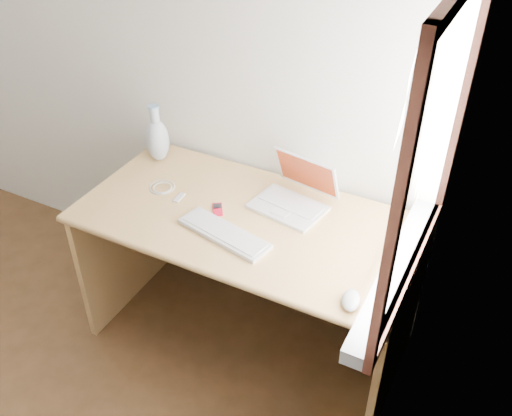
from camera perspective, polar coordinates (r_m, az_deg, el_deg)
The scene contains 10 objects.
back_wall at distance 3.01m, azimuth -15.44°, elevation 16.85°, with size 3.50×0.04×2.60m, color white.
window at distance 1.92m, azimuth 16.75°, elevation 4.56°, with size 0.11×0.99×1.10m.
desk at distance 2.63m, azimuth 0.09°, elevation -3.75°, with size 1.46×0.73×0.77m.
laptop at distance 2.49m, azimuth 3.62°, elevation 1.32°, with size 0.34×0.30×0.21m.
external_keyboard at distance 2.33m, azimuth -3.20°, elevation -2.54°, with size 0.43×0.21×0.02m.
mouse at distance 2.06m, azimuth 9.49°, elevation -9.08°, with size 0.07×0.11×0.04m, color white.
ipod at distance 2.47m, azimuth -3.86°, elevation -0.14°, with size 0.08×0.10×0.01m.
cable_coil at distance 2.65m, azimuth -9.38°, elevation 2.07°, with size 0.12×0.12×0.01m, color white.
remote at distance 2.57m, azimuth -7.68°, elevation 1.05°, with size 0.03×0.07×0.01m, color white.
vase at distance 2.80m, azimuth -9.85°, elevation 6.88°, with size 0.11×0.11×0.29m.
Camera 1 is at (1.94, -0.35, 2.24)m, focal length 40.00 mm.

